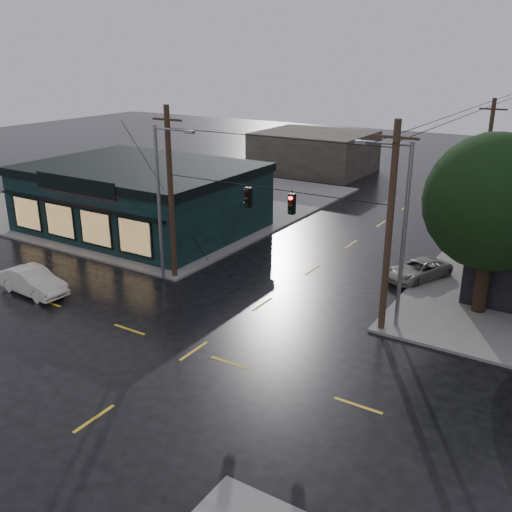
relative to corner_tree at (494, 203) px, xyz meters
The scene contains 13 objects.
ground_plane 16.10m from the corner_tree, 132.36° to the right, with size 160.00×160.00×0.00m, color black.
sidewalk_nw 31.93m from the corner_tree, 163.45° to the left, with size 28.00×28.00×0.15m, color slate.
pizza_shop 25.38m from the corner_tree, behind, with size 16.30×12.34×4.90m.
corner_tree is the anchor object (origin of this frame).
utility_pole_nw 18.20m from the corner_tree, 164.62° to the right, with size 2.00×0.32×10.15m, color #342317, non-canonical shape.
utility_pole_ne 8.30m from the corner_tree, 128.17° to the right, with size 2.00×0.32×10.15m, color #342317, non-canonical shape.
utility_pole_far_a 18.30m from the corner_tree, 101.95° to the left, with size 2.00×0.32×9.65m, color #342317, non-canonical shape.
span_signal_assembly 10.98m from the corner_tree, 155.46° to the right, with size 13.00×0.48×1.23m.
streetlight_nw 18.66m from the corner_tree, 162.69° to the right, with size 5.40×0.30×9.15m, color gray, non-canonical shape.
streetlight_ne 7.72m from the corner_tree, 128.63° to the right, with size 5.40×0.30×9.15m, color gray, non-canonical shape.
bg_building_west 37.84m from the corner_tree, 129.77° to the left, with size 12.00×10.00×4.40m, color #332C25.
sedan_cream 24.76m from the corner_tree, 153.93° to the right, with size 1.56×4.48×1.48m, color silver.
suv_silver 7.33m from the corner_tree, 144.38° to the left, with size 1.99×4.33×1.20m, color gray.
Camera 1 is at (14.61, -17.95, 12.88)m, focal length 40.00 mm.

